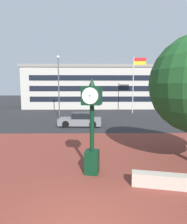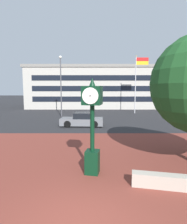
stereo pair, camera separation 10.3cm
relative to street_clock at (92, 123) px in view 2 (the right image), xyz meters
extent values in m
cube|color=brown|center=(-0.29, -0.02, -2.15)|extent=(44.00, 14.53, 0.01)
cube|color=#ADA393|center=(3.04, -1.30, -1.91)|extent=(3.21, 1.04, 0.50)
cube|color=black|center=(0.00, 0.00, -1.67)|extent=(0.66, 0.66, 0.98)
cylinder|color=black|center=(0.00, 0.00, -0.22)|extent=(0.18, 0.18, 1.92)
cube|color=black|center=(0.00, 0.00, 1.12)|extent=(0.88, 0.88, 0.74)
cylinder|color=white|center=(0.08, 0.38, 1.12)|extent=(0.63, 0.16, 0.64)
sphere|color=black|center=(0.08, 0.40, 1.12)|extent=(0.05, 0.05, 0.05)
cylinder|color=white|center=(-0.08, -0.38, 1.12)|extent=(0.63, 0.16, 0.64)
sphere|color=black|center=(-0.08, -0.40, 1.12)|extent=(0.05, 0.05, 0.05)
cone|color=black|center=(0.00, 0.00, 1.65)|extent=(0.26, 0.26, 0.33)
cube|color=slate|center=(-1.07, 10.31, -1.72)|extent=(4.07, 1.91, 0.64)
cube|color=black|center=(-0.87, 10.30, -1.16)|extent=(1.90, 1.58, 0.56)
cylinder|color=black|center=(-2.35, 9.55, -1.84)|extent=(0.65, 0.25, 0.64)
cylinder|color=black|center=(-2.28, 11.18, -1.84)|extent=(0.65, 0.25, 0.64)
cylinder|color=black|center=(0.14, 9.45, -1.84)|extent=(0.65, 0.25, 0.64)
cylinder|color=black|center=(0.20, 11.08, -1.84)|extent=(0.65, 0.25, 0.64)
cylinder|color=silver|center=(6.09, 19.96, 1.89)|extent=(0.12, 0.12, 8.10)
sphere|color=gold|center=(6.09, 19.96, 6.00)|extent=(0.14, 0.14, 0.14)
cube|color=red|center=(7.00, 19.96, 5.54)|extent=(1.70, 0.02, 0.50)
cube|color=gold|center=(7.00, 19.96, 5.04)|extent=(1.70, 0.02, 0.50)
cube|color=#B2ADA3|center=(3.11, 31.53, 1.44)|extent=(30.11, 13.18, 7.20)
cube|color=gray|center=(3.11, 31.53, 5.29)|extent=(30.71, 13.44, 0.50)
cube|color=black|center=(3.11, 24.93, -0.36)|extent=(27.10, 0.04, 0.90)
cube|color=black|center=(3.11, 24.93, 1.44)|extent=(27.10, 0.04, 0.90)
cube|color=black|center=(3.11, 24.93, 3.24)|extent=(27.10, 0.04, 0.90)
cylinder|color=#4C4C51|center=(-4.10, 16.73, 1.51)|extent=(0.14, 0.14, 7.33)
sphere|color=white|center=(-4.10, 16.73, 5.32)|extent=(0.36, 0.36, 0.36)
camera|label=1|loc=(-0.05, -7.66, 1.38)|focal=30.51mm
camera|label=2|loc=(0.05, -7.67, 1.38)|focal=30.51mm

